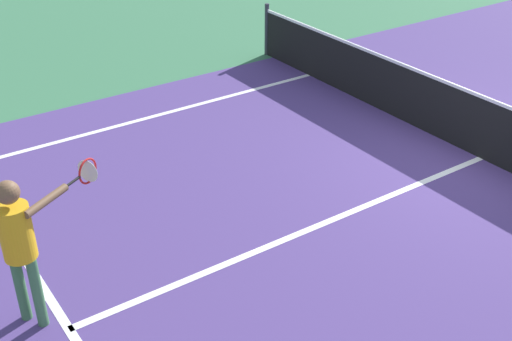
{
  "coord_description": "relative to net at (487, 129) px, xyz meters",
  "views": [
    {
      "loc": [
        5.18,
        -7.67,
        4.7
      ],
      "look_at": [
        -0.16,
        -3.98,
        1.0
      ],
      "focal_mm": 46.06,
      "sensor_mm": 36.0,
      "label": 1
    }
  ],
  "objects": [
    {
      "name": "player_near",
      "position": [
        -0.33,
        -6.61,
        0.54
      ],
      "size": [
        0.6,
        1.16,
        1.67
      ],
      "color": "#3F7247",
      "rests_on": "ground_plane"
    },
    {
      "name": "line_center_service",
      "position": [
        0.0,
        -3.2,
        -0.49
      ],
      "size": [
        0.1,
        6.4,
        0.01
      ],
      "primitive_type": "cube",
      "color": "white",
      "rests_on": "ground_plane"
    },
    {
      "name": "court_surface_inbounds",
      "position": [
        0.0,
        0.0,
        -0.49
      ],
      "size": [
        10.62,
        24.4,
        0.0
      ],
      "primitive_type": "cube",
      "color": "#4C387A",
      "rests_on": "ground_plane"
    },
    {
      "name": "ground_plane",
      "position": [
        0.0,
        0.0,
        -0.49
      ],
      "size": [
        60.0,
        60.0,
        0.0
      ],
      "primitive_type": "plane",
      "color": "#38724C"
    },
    {
      "name": "line_service_near",
      "position": [
        0.0,
        -6.4,
        -0.49
      ],
      "size": [
        8.22,
        0.1,
        0.01
      ],
      "primitive_type": "cube",
      "color": "white",
      "rests_on": "ground_plane"
    },
    {
      "name": "net",
      "position": [
        0.0,
        0.0,
        0.0
      ],
      "size": [
        11.17,
        0.09,
        1.07
      ],
      "color": "#33383D",
      "rests_on": "ground_plane"
    }
  ]
}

